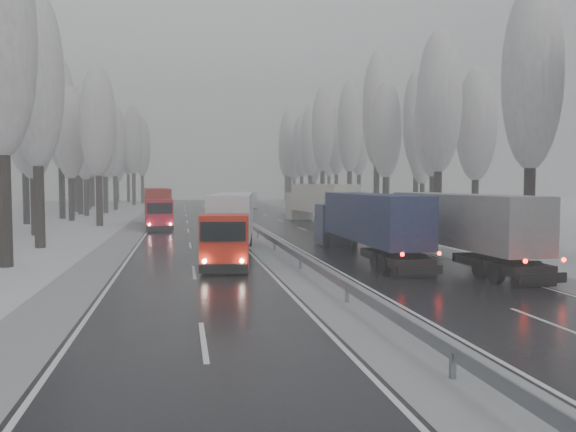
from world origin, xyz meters
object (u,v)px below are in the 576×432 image
object	(u,v)px
truck_cream_box	(319,201)
truck_red_white	(232,220)
truck_red_red	(157,204)
truck_blue_box	(365,221)
box_truck_distant	(249,200)
truck_grey_tarp	(450,223)

from	to	relation	value
truck_cream_box	truck_red_white	world-z (taller)	truck_cream_box
truck_red_white	truck_red_red	distance (m)	24.30
truck_blue_box	truck_cream_box	size ratio (longest dim) A/B	0.88
box_truck_distant	truck_red_red	distance (m)	41.04
truck_blue_box	truck_cream_box	bearing A→B (deg)	82.26
box_truck_distant	truck_red_red	world-z (taller)	truck_red_red
truck_grey_tarp	box_truck_distant	size ratio (longest dim) A/B	1.93
truck_red_white	truck_red_red	world-z (taller)	truck_red_red
truck_red_white	truck_blue_box	bearing A→B (deg)	-13.44
truck_blue_box	truck_cream_box	distance (m)	26.37
truck_grey_tarp	truck_red_white	world-z (taller)	truck_grey_tarp
truck_red_white	truck_cream_box	bearing A→B (deg)	72.49
truck_grey_tarp	truck_blue_box	bearing A→B (deg)	139.80
box_truck_distant	truck_red_red	size ratio (longest dim) A/B	0.52
truck_cream_box	truck_red_white	xyz separation A→B (m)	(-11.06, -23.23, -0.31)
truck_grey_tarp	truck_blue_box	xyz separation A→B (m)	(-3.70, 2.96, -0.02)
truck_blue_box	truck_red_red	xyz separation A→B (m)	(-12.71, 26.58, 0.03)
truck_cream_box	box_truck_distant	xyz separation A→B (m)	(-2.67, 39.13, -1.03)
truck_blue_box	truck_red_white	size ratio (longest dim) A/B	1.01
truck_grey_tarp	truck_red_red	xyz separation A→B (m)	(-16.41, 29.55, 0.01)
truck_cream_box	truck_red_red	bearing A→B (deg)	172.78
box_truck_distant	truck_red_white	distance (m)	62.92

